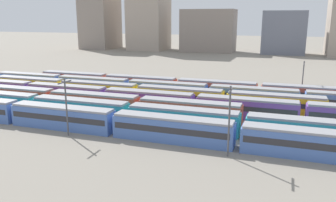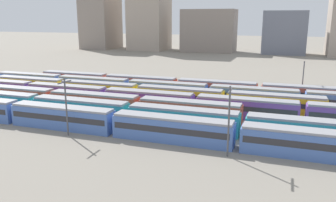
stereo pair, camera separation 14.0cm
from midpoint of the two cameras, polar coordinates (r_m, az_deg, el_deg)
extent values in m
plane|color=gray|center=(82.96, -21.37, 0.33)|extent=(600.00, 600.00, 0.00)
cube|color=#4C70BC|center=(59.02, -16.92, -2.73)|extent=(18.00, 3.00, 3.40)
cube|color=#2D2D33|center=(58.92, -16.95, -2.34)|extent=(17.20, 3.06, 0.90)
cube|color=#939399|center=(58.54, -17.04, -0.96)|extent=(17.60, 2.70, 0.35)
cube|color=#4C70BC|center=(50.58, 0.80, -4.83)|extent=(18.00, 3.00, 3.40)
cube|color=#2D2D33|center=(50.45, 0.80, -4.39)|extent=(17.20, 3.06, 0.90)
cube|color=#939399|center=(50.01, 0.80, -2.79)|extent=(17.60, 2.70, 0.35)
cube|color=#4C70BC|center=(48.44, 22.70, -6.77)|extent=(18.00, 3.00, 3.40)
cube|color=#2D2D33|center=(48.31, 22.74, -6.32)|extent=(17.20, 3.06, 0.90)
cube|color=#939399|center=(47.85, 22.90, -4.66)|extent=(17.60, 2.70, 0.35)
cube|color=teal|center=(63.11, -14.15, -1.50)|extent=(18.00, 3.00, 3.40)
cube|color=#2D2D33|center=(63.00, -14.17, -1.14)|extent=(17.20, 3.06, 0.90)
cube|color=#939399|center=(62.66, -14.25, 0.15)|extent=(17.60, 2.70, 0.35)
cube|color=teal|center=(55.30, 2.53, -3.22)|extent=(18.00, 3.00, 3.40)
cube|color=#2D2D33|center=(55.18, 2.53, -2.82)|extent=(17.20, 3.06, 0.90)
cube|color=#939399|center=(54.78, 2.55, -1.35)|extent=(17.60, 2.70, 0.35)
cube|color=teal|center=(53.36, 22.44, -4.90)|extent=(18.00, 3.00, 3.40)
cube|color=#2D2D33|center=(53.24, 22.48, -4.49)|extent=(17.20, 3.06, 0.90)
cube|color=#939399|center=(52.83, 22.62, -2.97)|extent=(17.60, 2.70, 0.35)
cube|color=#BC4C38|center=(78.82, -23.88, 0.71)|extent=(18.00, 3.00, 3.40)
cube|color=#2D2D33|center=(78.74, -23.90, 1.00)|extent=(17.20, 3.06, 0.90)
cube|color=#939399|center=(78.46, -24.01, 2.05)|extent=(17.60, 2.70, 0.35)
cube|color=#BC4C38|center=(67.53, -12.00, -0.40)|extent=(18.00, 3.00, 3.40)
cube|color=#2D2D33|center=(67.44, -12.02, -0.07)|extent=(17.20, 3.06, 0.90)
cube|color=#939399|center=(67.12, -12.08, 1.15)|extent=(17.60, 2.70, 0.35)
cube|color=#BC4C38|center=(60.19, 3.63, -1.84)|extent=(18.00, 3.00, 3.40)
cube|color=#2D2D33|center=(60.09, 3.64, -1.46)|extent=(17.20, 3.06, 0.90)
cube|color=#939399|center=(59.72, 3.66, -0.10)|extent=(17.60, 2.70, 0.35)
cube|color=#6B429E|center=(77.05, -16.28, 1.07)|extent=(18.00, 3.00, 3.40)
cube|color=#2D2D33|center=(76.96, -16.30, 1.36)|extent=(17.20, 3.06, 0.90)
cube|color=#939399|center=(76.68, -16.37, 2.43)|extent=(17.60, 2.70, 0.35)
cube|color=#6B429E|center=(68.03, -3.14, -0.02)|extent=(18.00, 3.00, 3.40)
cube|color=#2D2D33|center=(67.94, -3.15, 0.32)|extent=(17.20, 3.06, 0.90)
cube|color=#939399|center=(67.62, -3.17, 1.53)|extent=(17.60, 2.70, 0.35)
cube|color=#6B429E|center=(63.52, 12.85, -1.33)|extent=(18.00, 3.00, 3.40)
cube|color=#2D2D33|center=(63.42, 12.87, -0.97)|extent=(17.20, 3.06, 0.90)
cube|color=#939399|center=(63.08, 12.94, 0.32)|extent=(17.60, 2.70, 0.35)
cube|color=yellow|center=(89.70, -21.78, 2.35)|extent=(18.00, 3.00, 3.40)
cube|color=#2D2D33|center=(89.63, -21.81, 2.60)|extent=(17.20, 3.06, 0.90)
cube|color=#939399|center=(89.39, -21.89, 3.53)|extent=(17.60, 2.70, 0.35)
cube|color=yellow|center=(78.77, -11.28, 1.62)|extent=(18.00, 3.00, 3.40)
cube|color=#2D2D33|center=(78.68, -11.30, 1.91)|extent=(17.20, 3.06, 0.90)
cube|color=#939399|center=(78.41, -11.34, 2.96)|extent=(17.60, 2.70, 0.35)
cube|color=yellow|center=(71.24, 1.98, 0.62)|extent=(18.00, 3.00, 3.40)
cube|color=#2D2D33|center=(71.15, 1.98, 0.94)|extent=(17.20, 3.06, 0.90)
cube|color=#939399|center=(70.85, 1.99, 2.10)|extent=(17.60, 2.70, 0.35)
cube|color=yellow|center=(68.28, 17.31, -0.58)|extent=(18.00, 3.00, 3.40)
cube|color=#2D2D33|center=(68.18, 17.33, -0.24)|extent=(17.20, 3.06, 0.90)
cube|color=#939399|center=(67.86, 17.42, 0.96)|extent=(17.60, 2.70, 0.35)
cube|color=#4C70BC|center=(96.51, -21.84, 3.08)|extent=(18.00, 3.00, 3.40)
cube|color=#2D2D33|center=(96.44, -21.86, 3.31)|extent=(17.20, 3.06, 0.90)
cube|color=#939399|center=(96.21, -21.94, 4.17)|extent=(17.60, 2.70, 0.35)
cube|color=#4C70BC|center=(85.43, -12.17, 2.50)|extent=(18.00, 3.00, 3.40)
cube|color=#2D2D33|center=(85.36, -12.18, 2.77)|extent=(17.20, 3.06, 0.90)
cube|color=#939399|center=(85.10, -12.23, 3.74)|extent=(17.60, 2.70, 0.35)
cube|color=#4C70BC|center=(77.45, -0.10, 1.68)|extent=(18.00, 3.00, 3.40)
cube|color=#2D2D33|center=(77.37, -0.10, 1.98)|extent=(17.20, 3.06, 0.90)
cube|color=#939399|center=(77.09, -0.10, 3.04)|extent=(17.60, 2.70, 0.35)
cube|color=#4C70BC|center=(73.58, 13.94, 0.64)|extent=(18.00, 3.00, 3.40)
cube|color=#2D2D33|center=(73.49, 13.96, 0.95)|extent=(17.20, 3.06, 0.90)
cube|color=#939399|center=(73.19, 14.02, 2.07)|extent=(17.60, 2.70, 0.35)
cube|color=#BC4C38|center=(94.39, -15.08, 3.37)|extent=(18.00, 3.00, 3.40)
cube|color=#2D2D33|center=(94.32, -15.10, 3.61)|extent=(17.20, 3.06, 0.90)
cube|color=#939399|center=(94.09, -15.15, 4.49)|extent=(17.60, 2.70, 0.35)
cube|color=#BC4C38|center=(85.33, -4.48, 2.75)|extent=(18.00, 3.00, 3.40)
cube|color=#2D2D33|center=(85.25, -4.49, 3.02)|extent=(17.20, 3.06, 0.90)
cube|color=#939399|center=(85.00, -4.51, 3.99)|extent=(17.60, 2.70, 0.35)
cube|color=#BC4C38|center=(79.79, 8.07, 1.90)|extent=(18.00, 3.00, 3.40)
cube|color=#2D2D33|center=(79.70, 8.08, 2.18)|extent=(17.20, 3.06, 0.90)
cube|color=#939399|center=(79.43, 8.12, 3.22)|extent=(17.60, 2.70, 0.35)
cube|color=#BC4C38|center=(78.52, 21.72, 0.87)|extent=(18.00, 3.00, 3.40)
cube|color=#2D2D33|center=(78.44, 21.75, 1.16)|extent=(17.20, 3.06, 0.90)
cube|color=#939399|center=(78.16, 21.84, 2.21)|extent=(17.60, 2.70, 0.35)
cylinder|color=#4C4C51|center=(54.42, -16.35, -1.00)|extent=(0.24, 0.24, 8.97)
cube|color=#47474C|center=(53.61, -16.62, 3.02)|extent=(0.16, 3.20, 0.16)
cylinder|color=#4C4C51|center=(81.12, 21.38, 3.14)|extent=(0.24, 0.24, 8.55)
cube|color=#47474C|center=(80.60, 21.60, 5.71)|extent=(0.16, 3.20, 0.16)
cylinder|color=#4C4C51|center=(44.90, 10.08, -3.44)|extent=(0.24, 0.24, 9.39)
cube|color=#47474C|center=(43.90, 10.30, 1.68)|extent=(0.16, 3.20, 0.16)
cube|color=gray|center=(210.29, -11.05, 13.74)|extent=(17.08, 21.94, 38.27)
cube|color=#A89989|center=(196.93, -3.09, 15.16)|extent=(19.16, 21.24, 46.33)
cube|color=gray|center=(186.92, 6.79, 11.43)|extent=(27.62, 15.38, 21.92)
cube|color=slate|center=(182.55, 18.69, 10.63)|extent=(20.55, 14.62, 20.99)
camera|label=1|loc=(0.07, -89.94, 0.01)|focal=36.97mm
camera|label=2|loc=(0.07, 90.06, -0.01)|focal=36.97mm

